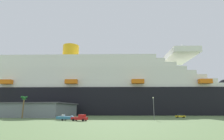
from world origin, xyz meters
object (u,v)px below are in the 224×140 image
at_px(parked_car_yellow_taxi, 180,116).
at_px(parked_car_green_wagon, 50,115).
at_px(palm_tree, 24,101).
at_px(cruise_ship, 103,91).
at_px(pickup_truck, 80,118).
at_px(street_lamp, 154,105).
at_px(small_boat_on_trailer, 66,118).

bearing_deg(parked_car_yellow_taxi, parked_car_green_wagon, 178.40).
xyz_separation_m(palm_tree, parked_car_yellow_taxi, (70.56, 12.49, -6.78)).
distance_m(cruise_ship, parked_car_green_wagon, 47.99).
distance_m(cruise_ship, pickup_truck, 69.70).
xyz_separation_m(palm_tree, parked_car_green_wagon, (6.31, 14.29, -6.78)).
bearing_deg(cruise_ship, street_lamp, -65.35).
distance_m(pickup_truck, parked_car_yellow_taxi, 48.56).
distance_m(pickup_truck, street_lamp, 27.33).
bearing_deg(street_lamp, pickup_truck, -165.72).
bearing_deg(street_lamp, cruise_ship, 114.65).
bearing_deg(palm_tree, pickup_truck, -24.92).
distance_m(palm_tree, parked_car_green_wagon, 17.03).
bearing_deg(small_boat_on_trailer, parked_car_yellow_taxi, 28.46).
xyz_separation_m(cruise_ship, street_lamp, (28.05, -61.14, -11.62)).
distance_m(street_lamp, parked_car_yellow_taxi, 24.98).
xyz_separation_m(parked_car_green_wagon, parked_car_yellow_taxi, (64.25, -1.80, -0.00)).
bearing_deg(palm_tree, parked_car_green_wagon, 66.18).
bearing_deg(street_lamp, small_boat_on_trailer, -170.34).
height_order(street_lamp, parked_car_green_wagon, street_lamp).
bearing_deg(parked_car_yellow_taxi, cruise_ship, 135.85).
relative_size(small_boat_on_trailer, palm_tree, 0.86).
bearing_deg(palm_tree, small_boat_on_trailer, -27.19).
height_order(street_lamp, parked_car_yellow_taxi, street_lamp).
height_order(cruise_ship, street_lamp, cruise_ship).
bearing_deg(parked_car_yellow_taxi, small_boat_on_trailer, -151.54).
height_order(small_boat_on_trailer, street_lamp, street_lamp).
height_order(pickup_truck, parked_car_yellow_taxi, pickup_truck).
height_order(cruise_ship, parked_car_green_wagon, cruise_ship).
bearing_deg(street_lamp, parked_car_yellow_taxi, 53.26).
height_order(cruise_ship, palm_tree, cruise_ship).
height_order(palm_tree, parked_car_yellow_taxi, palm_tree).
bearing_deg(palm_tree, parked_car_yellow_taxi, 10.04).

